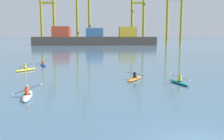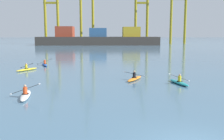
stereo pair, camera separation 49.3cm
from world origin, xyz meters
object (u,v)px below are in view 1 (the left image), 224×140
object	(u,v)px
gantry_crane_west	(47,10)
kayak_yellow	(26,69)
kayak_blue	(43,64)
kayak_orange	(135,78)
gantry_crane_west_mid	(83,2)
gantry_crane_east_mid	(138,10)
gantry_crane_east	(175,9)
kayak_teal	(180,82)
kayak_white	(27,95)
container_barge	(95,39)

from	to	relation	value
gantry_crane_west	kayak_yellow	size ratio (longest dim) A/B	10.39
kayak_blue	kayak_orange	bearing A→B (deg)	-45.91
gantry_crane_west_mid	gantry_crane_east_mid	bearing A→B (deg)	-5.05
gantry_crane_east	kayak_teal	bearing A→B (deg)	-105.02
gantry_crane_east_mid	kayak_blue	xyz separation A→B (m)	(-25.29, -86.22, -15.83)
kayak_teal	kayak_white	world-z (taller)	kayak_teal
container_barge	gantry_crane_east_mid	bearing A→B (deg)	30.27
gantry_crane_east	kayak_teal	distance (m)	108.73
gantry_crane_east_mid	kayak_blue	size ratio (longest dim) A/B	9.62
kayak_blue	kayak_white	world-z (taller)	kayak_blue
gantry_crane_west_mid	kayak_white	xyz separation A→B (m)	(4.07, -107.81, -19.79)
gantry_crane_west	kayak_orange	world-z (taller)	gantry_crane_west
gantry_crane_west	kayak_white	world-z (taller)	gantry_crane_west
gantry_crane_west_mid	kayak_orange	size ratio (longest dim) A/B	12.66
gantry_crane_west	kayak_orange	xyz separation A→B (m)	(28.83, -96.96, -15.59)
gantry_crane_east	gantry_crane_east_mid	bearing A→B (deg)	-170.45
gantry_crane_west	kayak_white	distance (m)	107.04
kayak_yellow	kayak_teal	xyz separation A→B (m)	(16.73, -9.23, 0.00)
kayak_yellow	gantry_crane_east	bearing A→B (deg)	64.75
container_barge	kayak_yellow	bearing A→B (deg)	-94.35
gantry_crane_west_mid	kayak_teal	world-z (taller)	gantry_crane_west_mid
gantry_crane_east	kayak_white	size ratio (longest dim) A/B	9.59
kayak_orange	kayak_white	world-z (taller)	kayak_white
kayak_white	kayak_yellow	bearing A→B (deg)	106.83
gantry_crane_east	kayak_yellow	xyz separation A→B (m)	(-44.57, -94.53, -16.80)
kayak_blue	kayak_white	bearing A→B (deg)	-80.37
kayak_teal	kayak_orange	bearing A→B (deg)	150.60
gantry_crane_west	kayak_teal	size ratio (longest dim) A/B	9.82
kayak_orange	gantry_crane_west	bearing A→B (deg)	106.56
gantry_crane_west_mid	gantry_crane_east	world-z (taller)	gantry_crane_west_mid
container_barge	gantry_crane_west_mid	size ratio (longest dim) A/B	1.23
kayak_orange	gantry_crane_east	bearing A→B (deg)	72.67
gantry_crane_west_mid	kayak_blue	distance (m)	90.72
gantry_crane_east_mid	kayak_yellow	xyz separation A→B (m)	(-26.27, -91.45, -15.83)
gantry_crane_east_mid	kayak_yellow	world-z (taller)	gantry_crane_east_mid
gantry_crane_west	kayak_orange	bearing A→B (deg)	-73.44
kayak_blue	container_barge	bearing A→B (deg)	86.09
kayak_yellow	kayak_white	size ratio (longest dim) A/B	0.94
gantry_crane_east	gantry_crane_west	bearing A→B (deg)	-175.63
gantry_crane_east_mid	gantry_crane_west_mid	bearing A→B (deg)	174.95
gantry_crane_west	kayak_teal	world-z (taller)	gantry_crane_west
gantry_crane_west	container_barge	bearing A→B (deg)	-24.96
container_barge	kayak_orange	distance (m)	87.01
kayak_blue	kayak_white	xyz separation A→B (m)	(3.27, -19.28, 0.00)
gantry_crane_west	kayak_yellow	world-z (taller)	gantry_crane_west
gantry_crane_west_mid	kayak_yellow	xyz separation A→B (m)	(-0.18, -93.76, -19.79)
gantry_crane_west	kayak_blue	world-z (taller)	gantry_crane_west
gantry_crane_west	kayak_white	bearing A→B (deg)	-79.00
gantry_crane_west_mid	kayak_blue	world-z (taller)	gantry_crane_west_mid
gantry_crane_east	kayak_teal	world-z (taller)	gantry_crane_east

